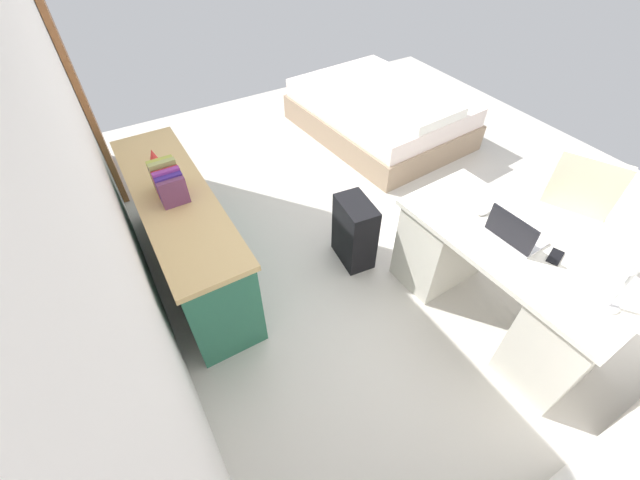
% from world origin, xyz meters
% --- Properties ---
extents(ground_plane, '(5.64, 5.64, 0.00)m').
position_xyz_m(ground_plane, '(0.00, 0.00, 0.00)').
color(ground_plane, beige).
extents(wall_back, '(4.64, 0.10, 2.53)m').
position_xyz_m(wall_back, '(0.00, 2.01, 1.26)').
color(wall_back, white).
rests_on(wall_back, ground_plane).
extents(door_wooden, '(0.88, 0.05, 2.04)m').
position_xyz_m(door_wooden, '(1.77, 1.93, 1.02)').
color(door_wooden, brown).
rests_on(door_wooden, ground_plane).
extents(desk, '(1.47, 0.73, 0.73)m').
position_xyz_m(desk, '(-1.33, -0.03, 0.38)').
color(desk, silver).
rests_on(desk, ground_plane).
extents(office_chair, '(0.61, 0.61, 0.94)m').
position_xyz_m(office_chair, '(-1.23, -0.79, 0.42)').
color(office_chair, black).
rests_on(office_chair, ground_plane).
extents(credenza, '(1.80, 0.48, 0.76)m').
position_xyz_m(credenza, '(0.17, 1.62, 0.38)').
color(credenza, '#28664C').
rests_on(credenza, ground_plane).
extents(bed, '(2.00, 1.54, 0.58)m').
position_xyz_m(bed, '(1.15, -0.91, 0.24)').
color(bed, gray).
rests_on(bed, ground_plane).
extents(suitcase_black, '(0.38, 0.26, 0.57)m').
position_xyz_m(suitcase_black, '(-0.37, 0.47, 0.28)').
color(suitcase_black, black).
rests_on(suitcase_black, ground_plane).
extents(laptop, '(0.32, 0.24, 0.21)m').
position_xyz_m(laptop, '(-1.28, -0.03, 0.78)').
color(laptop, '#B7B7BC').
rests_on(laptop, desk).
extents(computer_mouse, '(0.06, 0.10, 0.03)m').
position_xyz_m(computer_mouse, '(-1.02, -0.06, 0.74)').
color(computer_mouse, white).
rests_on(computer_mouse, desk).
extents(cell_phone_near_laptop, '(0.11, 0.15, 0.01)m').
position_xyz_m(cell_phone_near_laptop, '(-1.51, -0.12, 0.73)').
color(cell_phone_near_laptop, black).
rests_on(cell_phone_near_laptop, desk).
extents(desk_lamp, '(0.16, 0.11, 0.34)m').
position_xyz_m(desk_lamp, '(-1.83, -0.06, 0.98)').
color(desk_lamp, silver).
rests_on(desk_lamp, desk).
extents(book_row, '(0.28, 0.17, 0.24)m').
position_xyz_m(book_row, '(0.15, 1.63, 0.87)').
color(book_row, '#613251').
rests_on(book_row, credenza).
extents(figurine_small, '(0.08, 0.08, 0.11)m').
position_xyz_m(figurine_small, '(0.59, 1.63, 0.82)').
color(figurine_small, red).
rests_on(figurine_small, credenza).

